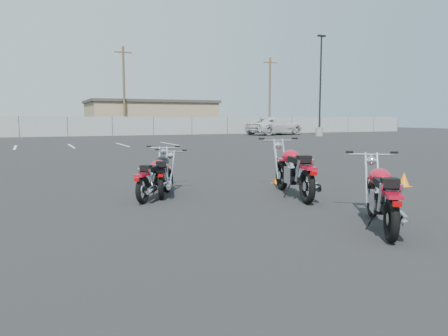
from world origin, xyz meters
name	(u,v)px	position (x,y,z in m)	size (l,w,h in m)	color
ground	(227,207)	(0.00, 0.00, 0.00)	(120.00, 120.00, 0.00)	black
motorcycle_front_red	(156,177)	(-0.94, 1.45, 0.43)	(1.46, 1.73, 0.94)	black
motorcycle_second_black	(163,173)	(-0.68, 1.86, 0.45)	(1.03, 1.99, 0.98)	black
motorcycle_third_red	(294,171)	(1.72, 0.43, 0.54)	(1.12, 2.39, 1.18)	black
motorcycle_rear_red	(382,196)	(1.41, -2.36, 0.49)	(1.58, 2.03, 1.07)	black
training_cone_near	(277,177)	(2.39, 2.20, 0.15)	(0.26, 0.26, 0.30)	orange
training_cone_far	(404,179)	(4.89, 0.52, 0.17)	(0.28, 0.28, 0.34)	orange
light_pole_east	(320,111)	(21.42, 26.33, 2.31)	(0.80, 0.70, 9.15)	gray
chainlink_fence	(68,126)	(0.00, 35.00, 0.90)	(80.06, 0.06, 1.80)	gray
tan_building_east	(150,116)	(10.00, 44.00, 1.86)	(14.40, 9.40, 3.70)	#8C7A5A
utility_pole_c	(124,89)	(6.00, 39.00, 4.69)	(1.80, 0.24, 9.00)	#493622
utility_pole_d	(270,93)	(24.00, 40.00, 4.69)	(1.80, 0.24, 9.00)	#493622
parking_line_stripes	(44,147)	(-2.50, 20.00, 0.00)	(15.12, 4.00, 0.01)	silver
white_van	(275,121)	(19.20, 30.59, 1.34)	(7.06, 2.82, 2.68)	silver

